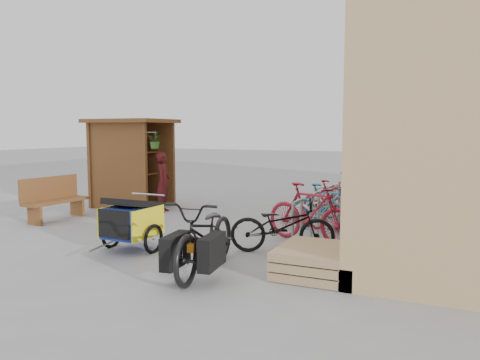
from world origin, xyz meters
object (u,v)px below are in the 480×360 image
at_px(kiosk, 129,151).
at_px(bike_2, 324,212).
at_px(shopping_carts, 386,181).
at_px(bike_1, 311,213).
at_px(bike_5, 334,199).
at_px(bike_4, 342,202).
at_px(bike_7, 353,191).
at_px(bike_6, 347,193).
at_px(bike_0, 282,226).
at_px(child_trailer, 132,220).
at_px(person_kiosk, 163,182).
at_px(bench, 54,198).
at_px(cargo_bike, 206,236).
at_px(bike_3, 326,206).
at_px(pallet_stack, 314,260).

relative_size(kiosk, bike_2, 1.62).
height_order(shopping_carts, bike_1, bike_1).
xyz_separation_m(kiosk, bike_5, (5.51, 0.69, -1.10)).
relative_size(bike_4, bike_7, 1.01).
xyz_separation_m(bike_6, bike_7, (0.08, 0.42, 0.01)).
bearing_deg(bike_4, bike_0, -171.61).
relative_size(child_trailer, bike_4, 0.98).
height_order(person_kiosk, bike_2, person_kiosk).
distance_m(bike_1, bike_7, 4.06).
height_order(kiosk, child_trailer, kiosk).
distance_m(bench, bike_7, 7.51).
distance_m(bike_4, bike_7, 1.76).
relative_size(kiosk, bike_1, 1.35).
bearing_deg(kiosk, bike_2, -8.86).
distance_m(bike_0, bike_1, 0.97).
bearing_deg(child_trailer, cargo_bike, -18.34).
xyz_separation_m(bike_2, bike_4, (0.12, 1.23, 0.04)).
bearing_deg(bike_5, bike_6, -7.92).
bearing_deg(bike_6, person_kiosk, 122.40).
bearing_deg(bike_5, bike_1, -179.01).
xyz_separation_m(kiosk, child_trailer, (2.98, -3.81, -1.01)).
xyz_separation_m(bike_5, bike_6, (0.09, 0.99, 0.04)).
distance_m(shopping_carts, bike_7, 2.02).
xyz_separation_m(bike_1, bike_6, (-0.07, 3.64, -0.06)).
distance_m(bench, bike_3, 6.28).
bearing_deg(bike_3, shopping_carts, -0.04).
bearing_deg(bike_6, bench, 131.20).
xyz_separation_m(child_trailer, bike_7, (2.70, 5.92, -0.03)).
height_order(bench, child_trailer, bench).
distance_m(bike_0, bike_2, 2.02).
distance_m(bench, child_trailer, 3.71).
bearing_deg(bench, bike_4, 27.13).
bearing_deg(pallet_stack, bike_1, 107.45).
distance_m(cargo_bike, bike_0, 1.69).
relative_size(person_kiosk, bike_0, 0.87).
bearing_deg(bike_4, person_kiosk, 112.37).
bearing_deg(cargo_bike, bike_0, 61.16).
bearing_deg(bike_6, pallet_stack, -165.41).
distance_m(person_kiosk, bike_1, 4.69).
bearing_deg(bike_7, person_kiosk, 118.56).
height_order(child_trailer, bike_3, child_trailer).
xyz_separation_m(bike_1, bike_2, (-0.02, 1.07, -0.15)).
distance_m(person_kiosk, bike_6, 4.75).
relative_size(child_trailer, bike_7, 0.98).
bearing_deg(bike_4, bike_7, 17.14).
relative_size(bike_1, bike_4, 1.09).
bearing_deg(child_trailer, bench, 156.98).
height_order(pallet_stack, cargo_bike, cargo_bike).
distance_m(bike_2, bike_4, 1.23).
bearing_deg(kiosk, bike_3, -5.63).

